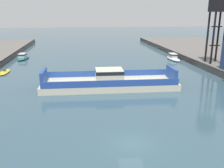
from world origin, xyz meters
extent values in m
plane|color=#385666|center=(0.00, 0.00, 0.00)|extent=(400.00, 400.00, 0.00)
cube|color=beige|center=(0.19, 19.68, 0.55)|extent=(23.39, 7.89, 1.10)
cube|color=#284CA3|center=(0.30, 23.19, 1.65)|extent=(22.24, 0.83, 1.10)
cube|color=#284CA3|center=(0.08, 16.16, 1.65)|extent=(22.24, 0.83, 1.10)
cube|color=beige|center=(0.19, 19.68, 2.16)|extent=(4.76, 4.08, 2.13)
cube|color=black|center=(0.19, 19.68, 2.88)|extent=(4.80, 4.12, 0.60)
cube|color=#284CA3|center=(11.27, 19.32, 2.20)|extent=(0.66, 5.02, 2.20)
cube|color=#284CA3|center=(-10.89, 20.03, 2.20)|extent=(0.66, 5.02, 2.20)
ellipsoid|color=#237075|center=(-20.19, 50.07, 0.30)|extent=(3.20, 7.65, 0.60)
cube|color=silver|center=(-20.25, 49.52, 1.16)|extent=(1.96, 2.77, 1.11)
cube|color=black|center=(-20.25, 49.52, 1.29)|extent=(2.01, 2.85, 0.33)
ellipsoid|color=yellow|center=(-20.92, 33.50, 0.19)|extent=(1.91, 6.09, 0.38)
cube|color=#4C4C51|center=(-20.92, 33.50, 0.63)|extent=(0.64, 0.41, 0.50)
ellipsoid|color=white|center=(20.97, 43.48, 0.29)|extent=(2.51, 7.88, 0.59)
cube|color=silver|center=(20.98, 44.07, 1.13)|extent=(1.72, 2.77, 1.09)
cube|color=black|center=(20.98, 44.07, 1.27)|extent=(1.77, 2.85, 0.33)
cylinder|color=black|center=(24.69, 33.04, 7.02)|extent=(0.44, 0.44, 11.35)
cylinder|color=black|center=(27.25, 33.04, 7.02)|extent=(0.44, 0.44, 11.35)
cylinder|color=black|center=(24.69, 30.48, 7.02)|extent=(0.44, 0.44, 11.35)
cylinder|color=black|center=(27.25, 30.48, 7.02)|extent=(0.44, 0.44, 11.35)
cube|color=black|center=(25.97, 31.76, 5.32)|extent=(2.56, 0.20, 0.20)
cube|color=black|center=(25.97, 31.76, 5.32)|extent=(0.20, 2.56, 0.20)
cube|color=black|center=(25.97, 31.76, 9.52)|extent=(2.56, 0.20, 0.20)
cube|color=black|center=(25.97, 31.76, 9.52)|extent=(0.20, 2.56, 0.20)
cube|color=black|center=(25.97, 31.76, 14.39)|extent=(3.33, 3.33, 3.38)
camera|label=1|loc=(-5.01, -22.11, 12.69)|focal=40.35mm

